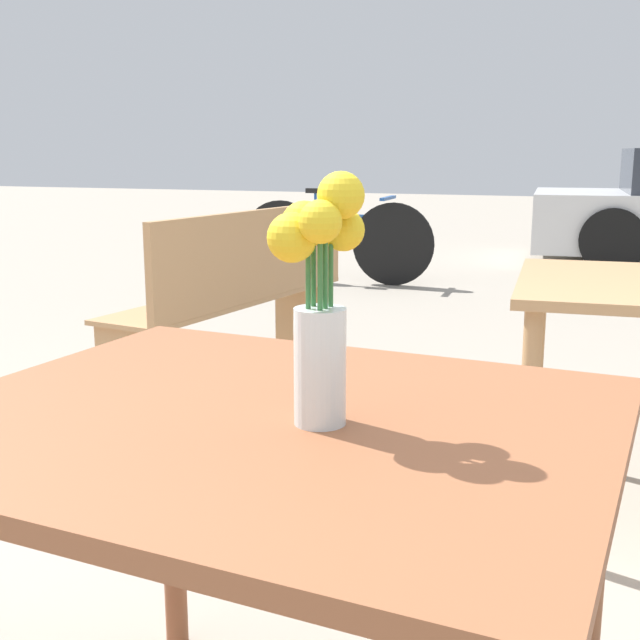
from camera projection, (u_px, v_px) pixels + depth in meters
table_front at (268, 471)px, 1.20m from camera, size 1.05×0.91×0.73m
flower_vase at (319, 300)px, 1.10m from camera, size 0.13×0.13×0.35m
bench_near at (243, 296)px, 3.67m from camera, size 0.56×1.51×0.85m
table_back at (629, 320)px, 2.42m from camera, size 0.73×0.91×0.73m
bicycle at (336, 240)px, 6.83m from camera, size 1.69×0.44×0.80m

